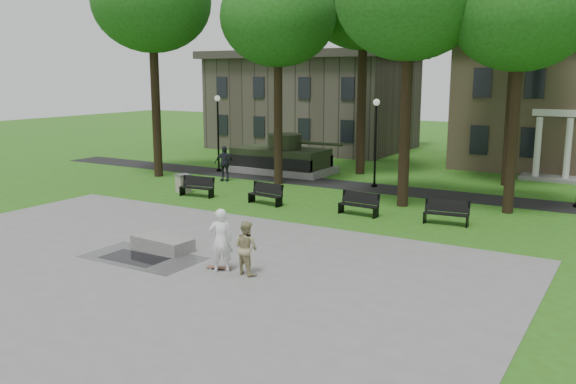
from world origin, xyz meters
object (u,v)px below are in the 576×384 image
at_px(concrete_block, 163,243).
at_px(trash_bin, 183,183).
at_px(skateboarder, 221,240).
at_px(friend_watching, 246,248).
at_px(park_bench_0, 198,186).

xyz_separation_m(concrete_block, trash_bin, (-6.26, 8.46, 0.24)).
bearing_deg(skateboarder, friend_watching, 154.96).
height_order(concrete_block, friend_watching, friend_watching).
relative_size(friend_watching, park_bench_0, 0.90).
height_order(skateboarder, friend_watching, skateboarder).
height_order(skateboarder, trash_bin, skateboarder).
distance_m(skateboarder, trash_bin, 13.28).
bearing_deg(park_bench_0, skateboarder, -53.53).
xyz_separation_m(skateboarder, park_bench_0, (-8.16, 8.92, -0.49)).
bearing_deg(concrete_block, friend_watching, -9.47).
bearing_deg(concrete_block, park_bench_0, 121.70).
bearing_deg(trash_bin, park_bench_0, -17.37).
relative_size(skateboarder, friend_watching, 1.20).
distance_m(friend_watching, park_bench_0, 12.52).
distance_m(skateboarder, park_bench_0, 12.10).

